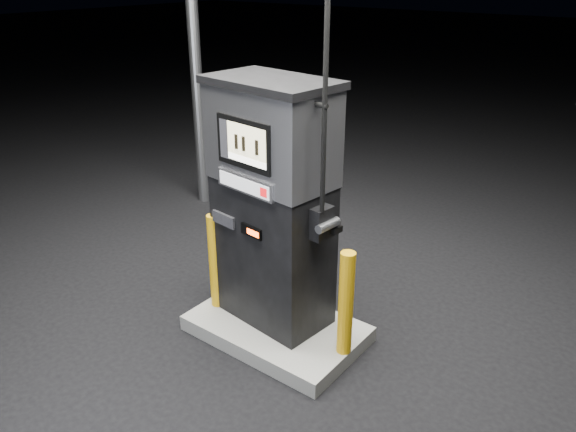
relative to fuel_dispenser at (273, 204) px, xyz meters
The scene contains 5 objects.
ground 1.32m from the fuel_dispenser, 41.74° to the right, with size 80.00×80.00×0.00m, color black.
pump_island 1.25m from the fuel_dispenser, 41.74° to the right, with size 1.60×1.00×0.15m, color slate.
fuel_dispenser is the anchor object (origin of this frame).
bollard_left 0.90m from the fuel_dispenser, 159.23° to the right, with size 0.13×0.13×0.97m, color #CE930B.
bollard_right 1.09m from the fuel_dispenser, ahead, with size 0.13×0.13×0.97m, color #CE930B.
Camera 1 is at (2.80, -3.47, 3.25)m, focal length 35.00 mm.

